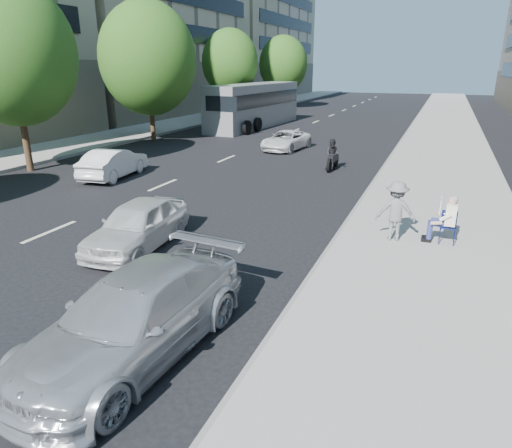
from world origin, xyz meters
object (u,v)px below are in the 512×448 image
at_px(seated_protester, 445,216).
at_px(white_sedan_mid, 114,163).
at_px(motorcycle, 333,156).
at_px(bus, 255,106).
at_px(parked_sedan, 135,317).
at_px(white_sedan_far, 286,140).
at_px(jogger, 396,211).
at_px(white_sedan_near, 138,225).

relative_size(seated_protester, white_sedan_mid, 0.34).
distance_m(motorcycle, bus, 16.54).
height_order(parked_sedan, white_sedan_far, parked_sedan).
distance_m(seated_protester, bus, 26.29).
distance_m(jogger, parked_sedan, 7.59).
height_order(jogger, white_sedan_mid, jogger).
relative_size(jogger, parked_sedan, 0.34).
xyz_separation_m(seated_protester, jogger, (-1.23, -0.26, 0.08)).
xyz_separation_m(seated_protester, parked_sedan, (-4.66, -7.02, -0.18)).
height_order(white_sedan_near, white_sedan_mid, white_sedan_near).
distance_m(white_sedan_near, motorcycle, 11.77).
bearing_deg(bus, jogger, -55.88).
bearing_deg(white_sedan_near, seated_protester, 17.14).
relative_size(jogger, bus, 0.13).
bearing_deg(white_sedan_mid, white_sedan_far, -124.44).
relative_size(jogger, motorcycle, 0.79).
height_order(seated_protester, white_sedan_far, seated_protester).
relative_size(jogger, white_sedan_mid, 0.42).
bearing_deg(white_sedan_far, seated_protester, -48.54).
xyz_separation_m(parked_sedan, white_sedan_far, (-3.98, 19.79, -0.15)).
xyz_separation_m(seated_protester, white_sedan_near, (-7.51, -3.02, -0.24)).
distance_m(jogger, white_sedan_far, 15.00).
bearing_deg(white_sedan_far, white_sedan_near, -78.53).
height_order(white_sedan_far, bus, bus).
height_order(seated_protester, white_sedan_near, seated_protester).
bearing_deg(parked_sedan, bus, 113.22).
bearing_deg(white_sedan_near, motorcycle, 72.55).
relative_size(seated_protester, white_sedan_far, 0.34).
height_order(white_sedan_near, bus, bus).
xyz_separation_m(jogger, motorcycle, (-3.70, 8.72, -0.32)).
bearing_deg(motorcycle, white_sedan_near, -103.07).
bearing_deg(white_sedan_far, motorcycle, -41.89).
bearing_deg(parked_sedan, white_sedan_mid, 134.72).
bearing_deg(seated_protester, white_sedan_far, 124.08).
distance_m(white_sedan_near, white_sedan_mid, 8.68).
bearing_deg(seated_protester, motorcycle, 120.22).
xyz_separation_m(white_sedan_near, bus, (-6.85, 25.03, 1.00)).
bearing_deg(seated_protester, white_sedan_mid, 165.84).
distance_m(jogger, white_sedan_mid, 12.68).
distance_m(seated_protester, jogger, 1.26).
bearing_deg(jogger, motorcycle, -77.19).
height_order(parked_sedan, white_sedan_mid, parked_sedan).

